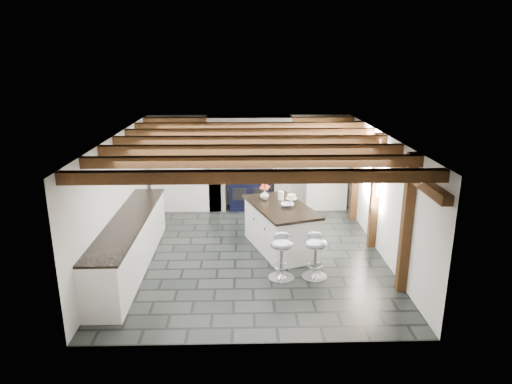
{
  "coord_description": "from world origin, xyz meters",
  "views": [
    {
      "loc": [
        -0.13,
        -8.26,
        3.7
      ],
      "look_at": [
        0.1,
        0.4,
        1.1
      ],
      "focal_mm": 32.0,
      "sensor_mm": 36.0,
      "label": 1
    }
  ],
  "objects_px": {
    "kitchen_island": "(280,227)",
    "bar_stool_far": "(282,251)",
    "bar_stool_near": "(315,250)",
    "range_cooker": "(250,190)"
  },
  "relations": [
    {
      "from": "bar_stool_near",
      "to": "bar_stool_far",
      "type": "bearing_deg",
      "value": -164.87
    },
    {
      "from": "range_cooker",
      "to": "bar_stool_far",
      "type": "bearing_deg",
      "value": -82.63
    },
    {
      "from": "kitchen_island",
      "to": "bar_stool_far",
      "type": "xyz_separation_m",
      "value": [
        -0.08,
        -1.26,
        0.05
      ]
    },
    {
      "from": "range_cooker",
      "to": "bar_stool_near",
      "type": "xyz_separation_m",
      "value": [
        1.08,
        -3.8,
        0.04
      ]
    },
    {
      "from": "kitchen_island",
      "to": "bar_stool_near",
      "type": "bearing_deg",
      "value": -86.57
    },
    {
      "from": "kitchen_island",
      "to": "bar_stool_far",
      "type": "height_order",
      "value": "kitchen_island"
    },
    {
      "from": "range_cooker",
      "to": "bar_stool_far",
      "type": "height_order",
      "value": "range_cooker"
    },
    {
      "from": "kitchen_island",
      "to": "bar_stool_far",
      "type": "bearing_deg",
      "value": -112.11
    },
    {
      "from": "bar_stool_far",
      "to": "kitchen_island",
      "type": "bearing_deg",
      "value": 84.16
    },
    {
      "from": "range_cooker",
      "to": "bar_stool_near",
      "type": "bearing_deg",
      "value": -74.21
    }
  ]
}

